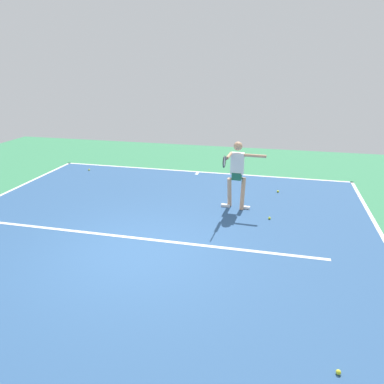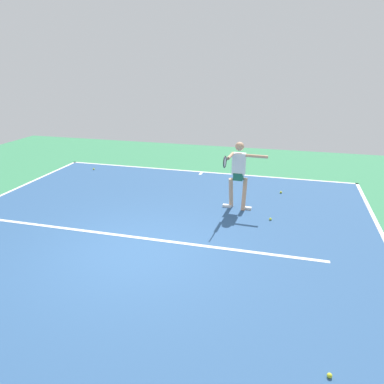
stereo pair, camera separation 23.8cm
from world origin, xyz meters
name	(u,v)px [view 1 (the left image)]	position (x,y,z in m)	size (l,w,h in m)	color
ground_plane	(135,252)	(0.00, 0.00, 0.00)	(21.09, 21.09, 0.00)	#388456
court_surface	(135,252)	(0.00, 0.00, 0.00)	(10.57, 12.37, 0.00)	#2D5484
court_line_baseline_near	(198,172)	(0.00, -6.13, 0.00)	(10.57, 0.10, 0.01)	white
court_line_service	(146,239)	(0.00, -0.63, 0.00)	(7.92, 0.10, 0.01)	white
court_line_centre_mark	(197,173)	(0.00, -5.93, 0.00)	(0.10, 0.30, 0.01)	white
tennis_player	(237,170)	(-1.74, -2.95, 1.07)	(1.14, 1.22, 1.84)	tan
tennis_ball_far_corner	(89,170)	(3.95, -5.36, 0.03)	(0.07, 0.07, 0.07)	yellow
tennis_ball_centre_court	(338,372)	(-3.71, 2.38, 0.03)	(0.07, 0.07, 0.07)	yellow
tennis_ball_by_baseline	(278,191)	(-2.85, -4.53, 0.03)	(0.07, 0.07, 0.07)	yellow
tennis_ball_near_player	(269,218)	(-2.68, -2.40, 0.03)	(0.07, 0.07, 0.07)	#CCE033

